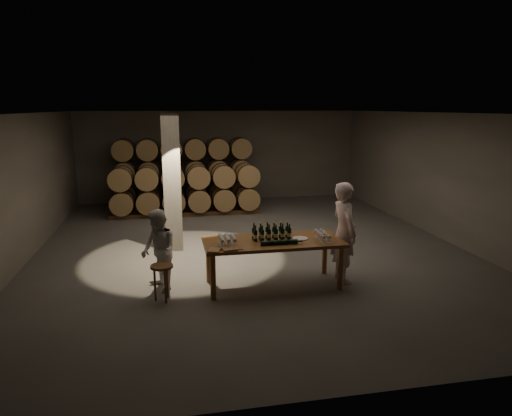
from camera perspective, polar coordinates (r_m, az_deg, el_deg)
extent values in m
plane|color=#54524F|center=(11.15, -0.80, -4.89)|extent=(12.00, 12.00, 0.00)
plane|color=#605E59|center=(10.64, -0.85, 11.78)|extent=(12.00, 12.00, 0.00)
plane|color=#605B52|center=(16.67, -4.50, 6.51)|extent=(10.00, 0.00, 10.00)
plane|color=#605B52|center=(5.16, 11.16, -7.43)|extent=(10.00, 0.00, 10.00)
plane|color=#605B52|center=(11.07, -27.24, 2.10)|extent=(0.00, 12.00, 12.00)
plane|color=#605B52|center=(12.65, 22.12, 3.71)|extent=(0.00, 12.00, 12.00)
cube|color=slate|center=(10.82, -10.46, 3.07)|extent=(0.40, 0.40, 3.20)
cylinder|color=brown|center=(8.12, -5.39, -8.59)|extent=(0.10, 0.10, 0.84)
cylinder|color=brown|center=(8.65, 10.50, -7.41)|extent=(0.10, 0.10, 0.84)
cylinder|color=brown|center=(8.92, -5.95, -6.63)|extent=(0.10, 0.10, 0.84)
cylinder|color=brown|center=(9.41, 8.59, -5.69)|extent=(0.10, 0.10, 0.84)
cube|color=brown|center=(8.56, 2.16, -4.24)|extent=(2.60, 1.10, 0.06)
cube|color=#55341D|center=(15.73, -8.83, 0.35)|extent=(4.70, 0.10, 0.12)
cube|color=#55341D|center=(16.32, -8.92, 0.79)|extent=(4.70, 0.10, 0.12)
cylinder|color=#AD874E|center=(16.00, -15.92, 1.72)|extent=(0.70, 0.95, 0.70)
cylinder|color=black|center=(15.74, -16.00, 1.54)|extent=(0.73, 0.04, 0.73)
cylinder|color=black|center=(16.25, -15.85, 1.89)|extent=(0.73, 0.04, 0.73)
cylinder|color=#AD874E|center=(15.95, -13.13, 1.84)|extent=(0.70, 0.95, 0.70)
cylinder|color=black|center=(15.69, -13.16, 1.67)|extent=(0.73, 0.04, 0.73)
cylinder|color=black|center=(16.20, -13.10, 2.01)|extent=(0.73, 0.04, 0.73)
cylinder|color=#AD874E|center=(15.94, -10.33, 1.96)|extent=(0.70, 0.95, 0.70)
cylinder|color=black|center=(15.68, -10.31, 1.79)|extent=(0.73, 0.04, 0.73)
cylinder|color=black|center=(16.19, -10.34, 2.12)|extent=(0.73, 0.04, 0.73)
cylinder|color=#AD874E|center=(15.96, -7.53, 2.07)|extent=(0.70, 0.95, 0.70)
cylinder|color=black|center=(15.71, -7.47, 1.90)|extent=(0.73, 0.04, 0.73)
cylinder|color=black|center=(16.22, -7.59, 2.23)|extent=(0.73, 0.04, 0.73)
cylinder|color=#AD874E|center=(16.03, -4.74, 2.18)|extent=(0.70, 0.95, 0.70)
cylinder|color=black|center=(15.77, -4.64, 2.01)|extent=(0.73, 0.04, 0.73)
cylinder|color=black|center=(16.28, -4.84, 2.34)|extent=(0.73, 0.04, 0.73)
cylinder|color=#AD874E|center=(16.13, -1.98, 2.28)|extent=(0.70, 0.95, 0.70)
cylinder|color=black|center=(15.87, -1.84, 2.12)|extent=(0.73, 0.04, 0.73)
cylinder|color=black|center=(16.38, -2.13, 2.44)|extent=(0.73, 0.04, 0.73)
cylinder|color=#AD874E|center=(15.88, -16.08, 4.34)|extent=(0.70, 0.95, 0.70)
cylinder|color=black|center=(15.63, -16.16, 4.21)|extent=(0.73, 0.04, 0.73)
cylinder|color=black|center=(16.14, -16.00, 4.47)|extent=(0.73, 0.04, 0.73)
cylinder|color=#AD874E|center=(15.83, -13.26, 4.47)|extent=(0.70, 0.95, 0.70)
cylinder|color=black|center=(15.57, -13.29, 4.34)|extent=(0.73, 0.04, 0.73)
cylinder|color=black|center=(16.09, -13.23, 4.60)|extent=(0.73, 0.04, 0.73)
cylinder|color=#AD874E|center=(15.82, -10.43, 4.59)|extent=(0.70, 0.95, 0.70)
cylinder|color=black|center=(15.56, -10.42, 4.46)|extent=(0.73, 0.04, 0.73)
cylinder|color=black|center=(16.08, -10.44, 4.72)|extent=(0.73, 0.04, 0.73)
cylinder|color=#AD874E|center=(15.85, -7.60, 4.70)|extent=(0.70, 0.95, 0.70)
cylinder|color=black|center=(15.59, -7.54, 4.58)|extent=(0.73, 0.04, 0.73)
cylinder|color=black|center=(16.10, -7.66, 4.82)|extent=(0.73, 0.04, 0.73)
cylinder|color=#AD874E|center=(15.91, -4.79, 4.80)|extent=(0.70, 0.95, 0.70)
cylinder|color=black|center=(15.65, -4.68, 4.68)|extent=(0.73, 0.04, 0.73)
cylinder|color=black|center=(16.17, -4.89, 4.92)|extent=(0.73, 0.04, 0.73)
cylinder|color=#AD874E|center=(16.01, -2.00, 4.89)|extent=(0.70, 0.95, 0.70)
cylinder|color=black|center=(15.76, -1.86, 4.76)|extent=(0.73, 0.04, 0.73)
cylinder|color=black|center=(16.27, -2.15, 5.00)|extent=(0.73, 0.04, 0.73)
cylinder|color=#AD874E|center=(15.80, -16.24, 7.00)|extent=(0.70, 0.95, 0.70)
cylinder|color=black|center=(15.54, -16.32, 6.91)|extent=(0.73, 0.04, 0.73)
cylinder|color=black|center=(16.06, -16.16, 7.08)|extent=(0.73, 0.04, 0.73)
cylinder|color=#AD874E|center=(15.75, -13.40, 7.14)|extent=(0.70, 0.95, 0.70)
cylinder|color=black|center=(15.49, -13.43, 7.05)|extent=(0.73, 0.04, 0.73)
cylinder|color=black|center=(16.01, -13.36, 7.22)|extent=(0.73, 0.04, 0.73)
cylinder|color=#AD874E|center=(15.74, -10.54, 7.26)|extent=(0.70, 0.95, 0.70)
cylinder|color=black|center=(15.48, -10.53, 7.18)|extent=(0.73, 0.04, 0.73)
cylinder|color=black|center=(16.00, -10.55, 7.34)|extent=(0.73, 0.04, 0.73)
cylinder|color=#AD874E|center=(15.76, -7.68, 7.37)|extent=(0.70, 0.95, 0.70)
cylinder|color=black|center=(15.50, -7.62, 7.28)|extent=(0.73, 0.04, 0.73)
cylinder|color=black|center=(16.02, -7.74, 7.45)|extent=(0.73, 0.04, 0.73)
cylinder|color=#AD874E|center=(15.83, -4.84, 7.46)|extent=(0.70, 0.95, 0.70)
cylinder|color=black|center=(15.57, -4.73, 7.37)|extent=(0.73, 0.04, 0.73)
cylinder|color=black|center=(16.09, -4.94, 7.53)|extent=(0.73, 0.04, 0.73)
cylinder|color=#AD874E|center=(15.93, -2.03, 7.52)|extent=(0.70, 0.95, 0.70)
cylinder|color=black|center=(15.67, -1.88, 7.44)|extent=(0.73, 0.04, 0.73)
cylinder|color=black|center=(16.19, -2.17, 7.60)|extent=(0.73, 0.04, 0.73)
cube|color=#55341D|center=(14.36, -8.60, -0.81)|extent=(4.70, 0.10, 0.12)
cube|color=#55341D|center=(14.95, -8.71, -0.28)|extent=(4.70, 0.10, 0.12)
cylinder|color=#AD874E|center=(14.63, -16.36, 0.71)|extent=(0.70, 0.95, 0.70)
cylinder|color=black|center=(14.38, -16.45, 0.50)|extent=(0.73, 0.04, 0.73)
cylinder|color=black|center=(14.88, -16.27, 0.91)|extent=(0.73, 0.04, 0.73)
cylinder|color=#AD874E|center=(14.57, -13.30, 0.84)|extent=(0.70, 0.95, 0.70)
cylinder|color=black|center=(14.32, -13.34, 0.63)|extent=(0.73, 0.04, 0.73)
cylinder|color=black|center=(14.83, -13.27, 1.04)|extent=(0.73, 0.04, 0.73)
cylinder|color=#AD874E|center=(14.56, -10.24, 0.97)|extent=(0.70, 0.95, 0.70)
cylinder|color=black|center=(14.31, -10.22, 0.76)|extent=(0.73, 0.04, 0.73)
cylinder|color=black|center=(14.82, -10.26, 1.17)|extent=(0.73, 0.04, 0.73)
cylinder|color=#AD874E|center=(14.59, -7.18, 1.09)|extent=(0.70, 0.95, 0.70)
cylinder|color=black|center=(14.34, -7.10, 0.89)|extent=(0.73, 0.04, 0.73)
cylinder|color=black|center=(14.84, -7.25, 1.29)|extent=(0.73, 0.04, 0.73)
cylinder|color=#AD874E|center=(14.66, -4.13, 1.21)|extent=(0.70, 0.95, 0.70)
cylinder|color=black|center=(14.41, -4.01, 1.02)|extent=(0.73, 0.04, 0.73)
cylinder|color=black|center=(14.91, -4.26, 1.41)|extent=(0.73, 0.04, 0.73)
cylinder|color=#AD874E|center=(14.77, -1.13, 1.33)|extent=(0.70, 0.95, 0.70)
cylinder|color=black|center=(14.52, -0.95, 1.14)|extent=(0.73, 0.04, 0.73)
cylinder|color=black|center=(15.02, -1.30, 1.52)|extent=(0.73, 0.04, 0.73)
cylinder|color=#AD874E|center=(14.50, -16.53, 3.57)|extent=(0.70, 0.95, 0.70)
cylinder|color=black|center=(14.25, -16.63, 3.41)|extent=(0.73, 0.04, 0.73)
cylinder|color=black|center=(14.76, -16.44, 3.73)|extent=(0.73, 0.04, 0.73)
cylinder|color=#AD874E|center=(14.45, -13.45, 3.72)|extent=(0.70, 0.95, 0.70)
cylinder|color=black|center=(14.19, -13.49, 3.56)|extent=(0.73, 0.04, 0.73)
cylinder|color=black|center=(14.70, -13.41, 3.87)|extent=(0.73, 0.04, 0.73)
cylinder|color=#AD874E|center=(14.43, -10.35, 3.85)|extent=(0.70, 0.95, 0.70)
cylinder|color=black|center=(14.18, -10.34, 3.69)|extent=(0.73, 0.04, 0.73)
cylinder|color=black|center=(14.69, -10.37, 4.00)|extent=(0.73, 0.04, 0.73)
cylinder|color=#AD874E|center=(14.46, -7.26, 3.97)|extent=(0.70, 0.95, 0.70)
cylinder|color=black|center=(14.21, -7.19, 3.82)|extent=(0.73, 0.04, 0.73)
cylinder|color=black|center=(14.72, -7.33, 4.12)|extent=(0.73, 0.04, 0.73)
cylinder|color=#AD874E|center=(14.53, -4.18, 4.08)|extent=(0.70, 0.95, 0.70)
cylinder|color=black|center=(14.28, -4.05, 3.93)|extent=(0.73, 0.04, 0.73)
cylinder|color=black|center=(14.79, -4.30, 4.22)|extent=(0.73, 0.04, 0.73)
cylinder|color=#AD874E|center=(14.64, -1.14, 4.17)|extent=(0.70, 0.95, 0.70)
cylinder|color=black|center=(14.39, -0.96, 4.02)|extent=(0.73, 0.04, 0.73)
cylinder|color=black|center=(14.90, -1.31, 4.31)|extent=(0.73, 0.04, 0.73)
cylinder|color=black|center=(8.44, -0.08, -3.51)|extent=(0.08, 0.08, 0.21)
cylinder|color=silver|center=(8.44, -0.08, -3.57)|extent=(0.08, 0.08, 0.07)
cylinder|color=black|center=(8.40, -0.08, -2.53)|extent=(0.03, 0.03, 0.09)
cylinder|color=gold|center=(8.39, -0.08, -2.21)|extent=(0.03, 0.03, 0.02)
cylinder|color=black|center=(8.58, -0.27, -3.24)|extent=(0.08, 0.08, 0.21)
cylinder|color=silver|center=(8.58, -0.27, -3.30)|extent=(0.08, 0.08, 0.07)
cylinder|color=black|center=(8.54, -0.28, -2.27)|extent=(0.03, 0.03, 0.09)
cylinder|color=maroon|center=(8.53, -0.28, -1.96)|extent=(0.03, 0.03, 0.02)
cylinder|color=black|center=(8.46, 0.78, -3.46)|extent=(0.08, 0.08, 0.21)
cylinder|color=silver|center=(8.47, 0.78, -3.53)|extent=(0.08, 0.08, 0.07)
cylinder|color=black|center=(8.42, 0.78, -2.48)|extent=(0.03, 0.03, 0.09)
cylinder|color=maroon|center=(8.41, 0.79, -2.17)|extent=(0.03, 0.03, 0.02)
cylinder|color=black|center=(8.61, 0.58, -3.19)|extent=(0.08, 0.08, 0.21)
cylinder|color=silver|center=(8.61, 0.58, -3.25)|extent=(0.08, 0.08, 0.07)
cylinder|color=black|center=(8.57, 0.58, -2.23)|extent=(0.03, 0.03, 0.09)
cylinder|color=gold|center=(8.55, 0.58, -1.92)|extent=(0.03, 0.03, 0.02)
cylinder|color=black|center=(8.49, 1.64, -3.42)|extent=(0.08, 0.08, 0.21)
cylinder|color=silver|center=(8.49, 1.64, -3.48)|extent=(0.08, 0.08, 0.07)
cylinder|color=black|center=(8.45, 1.65, -2.44)|extent=(0.03, 0.03, 0.09)
cylinder|color=gold|center=(8.44, 1.65, -2.12)|extent=(0.03, 0.03, 0.02)
cylinder|color=black|center=(8.63, 1.42, -3.15)|extent=(0.08, 0.08, 0.21)
cylinder|color=silver|center=(8.63, 1.42, -3.21)|extent=(0.08, 0.08, 0.07)
cylinder|color=black|center=(8.59, 1.43, -2.19)|extent=(0.03, 0.03, 0.09)
cylinder|color=maroon|center=(8.58, 1.43, -1.87)|extent=(0.03, 0.03, 0.02)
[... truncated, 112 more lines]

